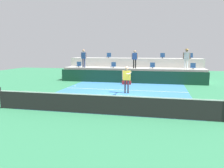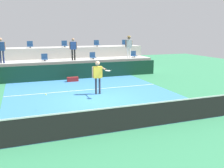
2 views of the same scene
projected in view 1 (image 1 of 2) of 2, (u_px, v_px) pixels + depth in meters
ground_plane at (118, 97)px, 13.99m from camera, size 40.00×40.00×0.00m
court_inner_paint at (121, 94)px, 14.96m from camera, size 9.00×10.00×0.01m
court_service_line at (124, 90)px, 16.31m from camera, size 9.00×0.06×0.00m
tennis_net at (101, 104)px, 10.05m from camera, size 10.48×0.08×1.07m
sponsor_backboard at (131, 77)px, 19.70m from camera, size 13.00×0.16×1.10m
seating_tier_lower at (133, 75)px, 20.95m from camera, size 13.00×1.80×1.25m
seating_tier_upper at (135, 68)px, 22.62m from camera, size 13.00×1.80×2.10m
stadium_chair_lower_far_left at (79, 65)px, 21.88m from camera, size 0.44×0.40×0.52m
stadium_chair_lower_left at (113, 65)px, 21.14m from camera, size 0.44×0.40×0.52m
stadium_chair_lower_right at (152, 66)px, 20.37m from camera, size 0.44×0.40×0.52m
stadium_chair_lower_far_right at (193, 67)px, 19.62m from camera, size 0.44×0.40×0.52m
stadium_chair_upper_far_left at (84, 56)px, 23.50m from camera, size 0.44×0.40×0.52m
stadium_chair_upper_left at (109, 56)px, 22.94m from camera, size 0.44×0.40×0.52m
stadium_chair_upper_center at (135, 56)px, 22.37m from camera, size 0.44×0.40×0.52m
stadium_chair_upper_right at (163, 56)px, 21.79m from camera, size 0.44×0.40×0.52m
stadium_chair_upper_far_right at (191, 56)px, 21.24m from camera, size 0.44×0.40×0.52m
tennis_player at (127, 77)px, 14.91m from camera, size 0.70×1.24×1.83m
spectator_in_grey at (84, 57)px, 21.25m from camera, size 0.59×0.28×1.70m
spectator_in_white at (135, 58)px, 20.22m from camera, size 0.58×0.24×1.63m
spectator_with_hat at (187, 57)px, 19.25m from camera, size 0.60×0.43×1.76m
tennis_ball at (75, 86)px, 13.81m from camera, size 0.07×0.07×0.07m
equipment_bag at (127, 83)px, 18.99m from camera, size 0.76×0.28×0.30m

